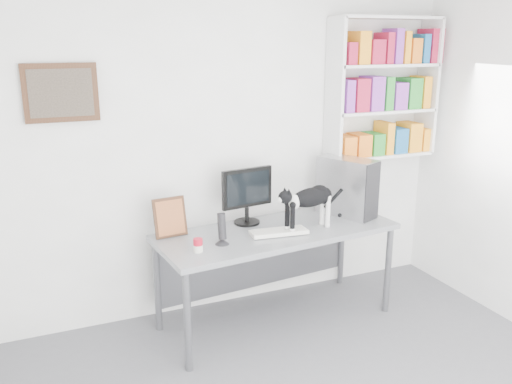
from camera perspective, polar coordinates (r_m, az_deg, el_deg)
room at (r=2.84m, az=11.57°, el=-3.47°), size 4.01×4.01×2.70m
bookshelf at (r=5.02m, az=13.23°, el=10.58°), size 1.03×0.28×1.24m
wall_art at (r=4.18m, az=-19.85°, el=9.79°), size 0.52×0.04×0.42m
desk at (r=4.50m, az=2.17°, el=-8.78°), size 1.99×0.94×0.80m
monitor at (r=4.41m, az=-0.98°, el=-0.38°), size 0.47×0.27×0.48m
keyboard at (r=4.24m, az=2.41°, el=-4.21°), size 0.46×0.22×0.03m
pc_tower at (r=4.70m, az=9.52°, el=0.55°), size 0.40×0.55×0.50m
speaker at (r=4.00m, az=-3.61°, el=-3.83°), size 0.11×0.11×0.25m
leaning_print at (r=4.20m, az=-9.06°, el=-2.56°), size 0.26×0.13×0.32m
soup_can at (r=3.90m, az=-6.12°, el=-5.60°), size 0.07×0.07×0.10m
cat at (r=4.30m, az=5.65°, el=-1.70°), size 0.60×0.26×0.36m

